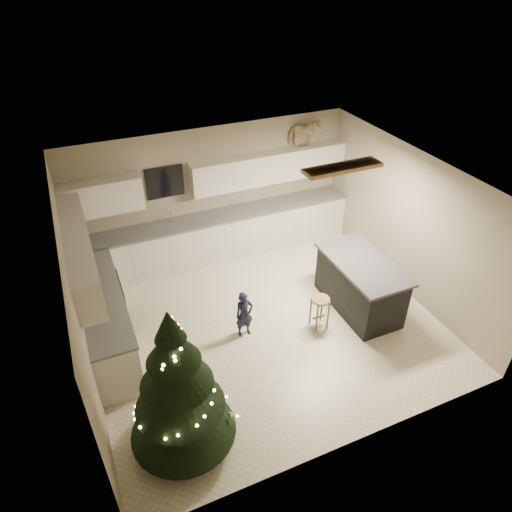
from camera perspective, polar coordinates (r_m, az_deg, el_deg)
name	(u,v)px	position (r m, az deg, el deg)	size (l,w,h in m)	color
ground_plane	(264,322)	(7.82, 1.03, -8.30)	(5.50, 5.50, 0.00)	beige
room_shell	(267,235)	(6.76, 1.36, 2.69)	(5.52, 5.02, 2.61)	gray
cabinetry	(181,248)	(8.36, -9.31, 1.01)	(5.50, 3.20, 2.00)	silver
island	(360,285)	(8.03, 12.83, -3.51)	(0.90, 1.70, 0.95)	black
bar_stool	(320,305)	(7.56, 8.02, -6.12)	(0.30, 0.30, 0.58)	olive
christmas_tree	(179,394)	(5.72, -9.64, -16.61)	(1.38, 1.33, 2.21)	#3F2816
toddler	(244,314)	(7.35, -1.47, -7.30)	(0.30, 0.20, 0.83)	black
rocking_horse	(304,133)	(9.18, 6.07, 15.07)	(0.66, 0.41, 0.54)	olive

